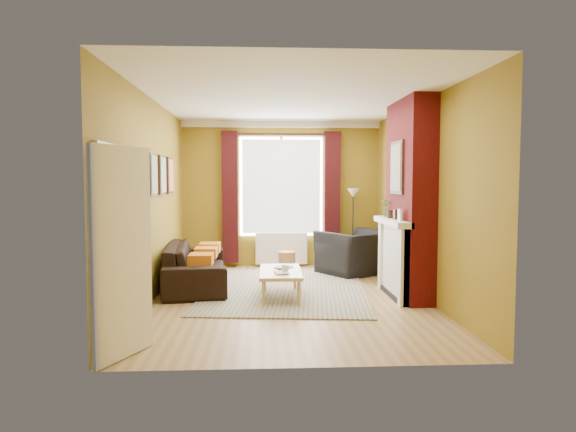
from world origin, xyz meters
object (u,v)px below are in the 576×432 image
object	(u,v)px
coffee_table	(280,273)
sofa	(196,265)
floor_lamp	(353,205)
armchair	(356,252)
wicker_stool	(287,262)

from	to	relation	value
coffee_table	sofa	bearing A→B (deg)	148.02
floor_lamp	coffee_table	bearing A→B (deg)	-121.64
floor_lamp	sofa	bearing A→B (deg)	-150.99
armchair	coffee_table	distance (m)	2.29
armchair	floor_lamp	xyz separation A→B (m)	(0.04, 0.58, 0.81)
coffee_table	wicker_stool	world-z (taller)	coffee_table
coffee_table	floor_lamp	distance (m)	2.92
coffee_table	floor_lamp	size ratio (longest dim) A/B	0.78
sofa	armchair	bearing A→B (deg)	-76.59
armchair	sofa	bearing A→B (deg)	-14.01
wicker_stool	floor_lamp	size ratio (longest dim) A/B	0.26
sofa	floor_lamp	distance (m)	3.28
armchair	floor_lamp	distance (m)	1.00
armchair	wicker_stool	world-z (taller)	armchair
sofa	coffee_table	xyz separation A→B (m)	(1.30, -0.84, 0.01)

